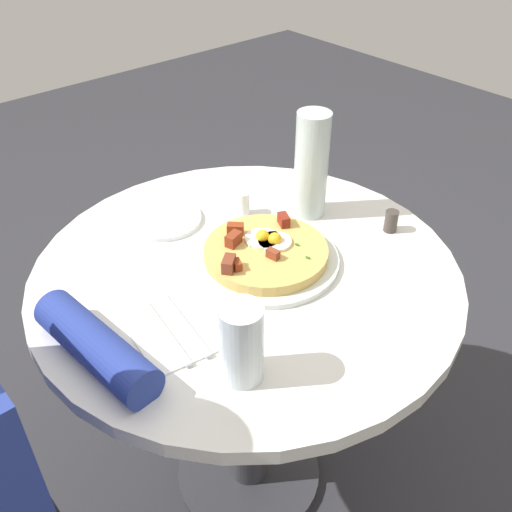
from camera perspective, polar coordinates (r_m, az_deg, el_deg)
ground_plane at (r=1.65m, az=-0.73°, el=-20.83°), size 6.00×6.00×0.00m
dining_table at (r=1.22m, az=-0.92°, el=-7.21°), size 0.83×0.83×0.70m
pizza_plate at (r=1.12m, az=0.99°, el=-0.32°), size 0.29×0.29×0.01m
breakfast_pizza at (r=1.11m, az=0.92°, el=0.51°), size 0.24×0.24×0.05m
bread_plate at (r=1.26m, az=-9.14°, el=3.64°), size 0.16×0.16×0.01m
napkin at (r=0.99m, az=-8.11°, el=-7.23°), size 0.19×0.16×0.00m
fork at (r=0.99m, az=-7.20°, el=-6.67°), size 0.18×0.04×0.00m
knife at (r=0.98m, az=-9.08°, el=-7.41°), size 0.18×0.04×0.00m
water_glass at (r=0.86m, az=-1.45°, el=-8.69°), size 0.07×0.07×0.14m
water_bottle at (r=1.22m, az=5.53°, el=8.99°), size 0.07×0.07×0.23m
salt_shaker at (r=1.26m, az=-1.27°, el=5.27°), size 0.03×0.03×0.05m
pepper_shaker at (r=1.24m, az=13.31°, el=3.40°), size 0.03×0.03×0.05m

